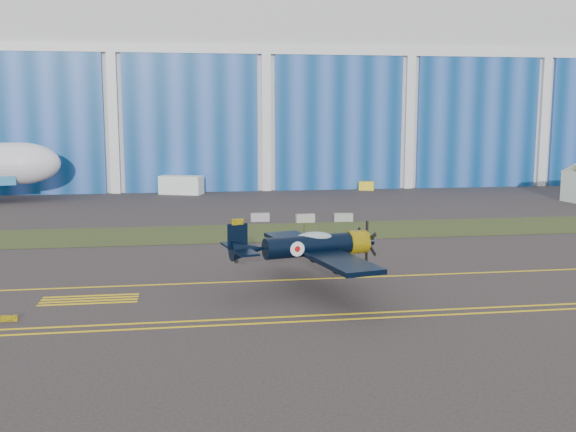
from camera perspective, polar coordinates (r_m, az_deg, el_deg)
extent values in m
plane|color=#383131|center=(53.11, 4.46, -3.91)|extent=(260.00, 260.00, 0.00)
cube|color=#475128|center=(66.55, 1.75, -1.28)|extent=(260.00, 10.00, 0.02)
cube|color=silver|center=(123.07, -3.13, 10.33)|extent=(220.00, 45.00, 30.00)
cube|color=navy|center=(100.36, -1.86, 7.84)|extent=(220.00, 0.60, 20.00)
cube|color=silver|center=(100.70, -1.88, 13.88)|extent=(220.00, 0.70, 1.20)
cube|color=yellow|center=(48.38, 5.79, -5.18)|extent=(200.00, 0.20, 0.02)
cube|color=yellow|center=(39.59, 9.23, -8.44)|extent=(80.00, 0.20, 0.02)
cube|color=yellow|center=(40.50, 8.79, -8.03)|extent=(80.00, 0.20, 0.02)
cube|color=yellow|center=(41.42, -22.73, -8.00)|extent=(1.20, 0.15, 0.35)
cube|color=white|center=(97.80, -9.03, 2.61)|extent=(6.53, 4.51, 2.63)
cube|color=yellow|center=(102.34, 6.66, 2.56)|extent=(2.56, 2.06, 1.30)
cube|color=#948C9A|center=(72.50, -2.38, -0.11)|extent=(2.01, 0.64, 0.90)
cube|color=#9D9D8E|center=(71.78, 1.47, -0.19)|extent=(2.04, 0.75, 0.90)
cube|color=gray|center=(72.56, 4.72, -0.12)|extent=(2.06, 0.87, 0.90)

